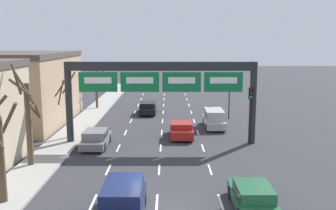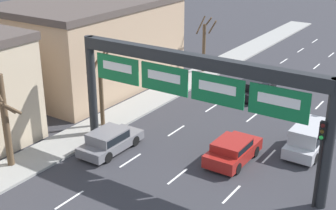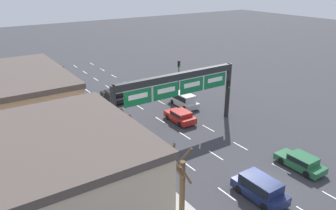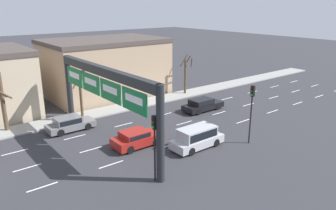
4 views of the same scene
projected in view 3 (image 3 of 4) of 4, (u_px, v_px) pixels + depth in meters
ground_plane at (265, 186)px, 26.76m from camera, size 220.00×220.00×0.00m
lane_dashes at (172, 127)px, 37.20m from camera, size 6.72×67.00×0.01m
sign_gantry at (178, 87)px, 34.51m from camera, size 15.35×0.70×6.62m
building_near at (63, 181)px, 21.52m from camera, size 9.99×12.10×6.96m
building_far at (17, 107)px, 33.51m from camera, size 9.95×14.60×7.14m
car_grey at (142, 141)px, 32.59m from camera, size 1.87×4.35×1.38m
car_red at (180, 116)px, 38.40m from camera, size 1.96×4.11×1.38m
car_green at (301, 161)px, 29.00m from camera, size 1.86×4.34×1.34m
suv_silver at (184, 99)px, 42.92m from camera, size 1.85×4.58×1.76m
car_black at (113, 95)px, 45.04m from camera, size 1.88×4.82×1.36m
suv_navy at (260, 187)px, 25.07m from camera, size 1.97×4.37×1.71m
traffic_light_near_gantry at (228, 92)px, 38.67m from camera, size 0.30×0.35×4.59m
traffic_light_mid_block at (179, 71)px, 46.19m from camera, size 0.30×0.35×5.01m
tree_bare_closest at (58, 84)px, 43.44m from camera, size 1.87×1.57×4.99m
tree_bare_second at (133, 146)px, 26.19m from camera, size 1.75×1.72×6.66m
tree_bare_third at (104, 118)px, 32.31m from camera, size 1.68×1.63×5.54m
tree_bare_furthest at (181, 182)px, 22.27m from camera, size 2.14×1.96×5.36m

